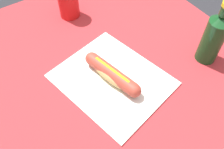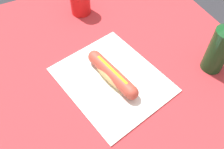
% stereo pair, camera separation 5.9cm
% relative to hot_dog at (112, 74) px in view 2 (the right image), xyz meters
% --- Properties ---
extents(dining_table, '(1.26, 0.88, 0.73)m').
position_rel_hot_dog_xyz_m(dining_table, '(-0.07, -0.06, -0.15)').
color(dining_table, brown).
rests_on(dining_table, ground).
extents(paper_wrapper, '(0.39, 0.35, 0.01)m').
position_rel_hot_dog_xyz_m(paper_wrapper, '(0.00, 0.00, -0.03)').
color(paper_wrapper, white).
rests_on(paper_wrapper, dining_table).
extents(hot_dog, '(0.22, 0.09, 0.05)m').
position_rel_hot_dog_xyz_m(hot_dog, '(0.00, 0.00, 0.00)').
color(hot_dog, '#DBB26B').
rests_on(hot_dog, paper_wrapper).
extents(soda_bottle, '(0.07, 0.07, 0.22)m').
position_rel_hot_dog_xyz_m(soda_bottle, '(-0.10, -0.32, 0.06)').
color(soda_bottle, '#14471E').
rests_on(soda_bottle, dining_table).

